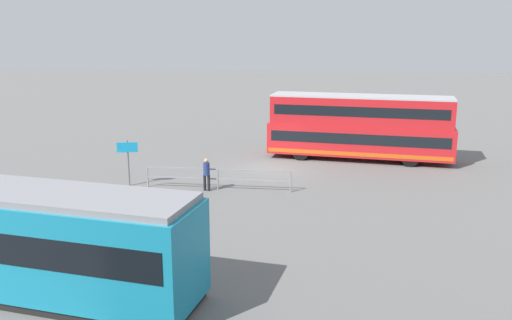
% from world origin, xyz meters
% --- Properties ---
extents(ground_plane, '(160.00, 160.00, 0.00)m').
position_xyz_m(ground_plane, '(0.00, 0.00, 0.00)').
color(ground_plane, slate).
extents(double_decker_bus, '(11.43, 4.07, 4.01)m').
position_xyz_m(double_decker_bus, '(-5.22, -2.81, 2.05)').
color(double_decker_bus, red).
rests_on(double_decker_bus, ground).
extents(pedestrian_near_railing, '(0.38, 0.38, 1.66)m').
position_xyz_m(pedestrian_near_railing, '(2.87, 4.88, 0.95)').
color(pedestrian_near_railing, black).
rests_on(pedestrian_near_railing, ground).
extents(pedestrian_railing, '(7.39, 0.24, 1.08)m').
position_xyz_m(pedestrian_railing, '(2.34, 4.62, 0.74)').
color(pedestrian_railing, gray).
rests_on(pedestrian_railing, ground).
extents(info_sign, '(1.03, 0.27, 2.39)m').
position_xyz_m(info_sign, '(7.03, 4.44, 1.64)').
color(info_sign, slate).
rests_on(info_sign, ground).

